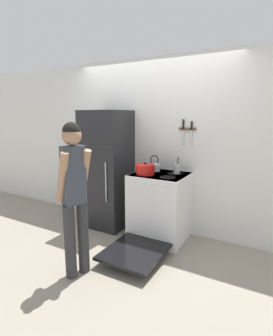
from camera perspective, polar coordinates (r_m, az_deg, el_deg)
name	(u,v)px	position (r m, az deg, el deg)	size (l,w,h in m)	color
ground_plane	(151,225)	(4.30, 3.08, -12.27)	(14.00, 14.00, 0.00)	gray
wall_back	(152,146)	(4.00, 3.47, 4.89)	(10.00, 0.06, 2.55)	silver
refrigerator	(107,170)	(4.09, -6.42, -0.34)	(0.66, 0.63, 1.80)	black
stove_range	(158,207)	(3.70, 4.80, -8.55)	(0.74, 1.42, 0.94)	white
dutch_oven_pot	(145,169)	(3.54, 1.89, -0.27)	(0.30, 0.26, 0.17)	red
tea_kettle	(154,166)	(3.77, 3.92, 0.39)	(0.21, 0.17, 0.23)	silver
utensil_jar	(177,168)	(3.65, 8.75, -0.05)	(0.09, 0.09, 0.24)	#B7BABF
person	(74,191)	(2.81, -13.37, -4.99)	(0.34, 0.39, 1.66)	#2D2D30
wall_knife_strip	(187,129)	(3.72, 11.00, 8.40)	(0.24, 0.03, 0.36)	brown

